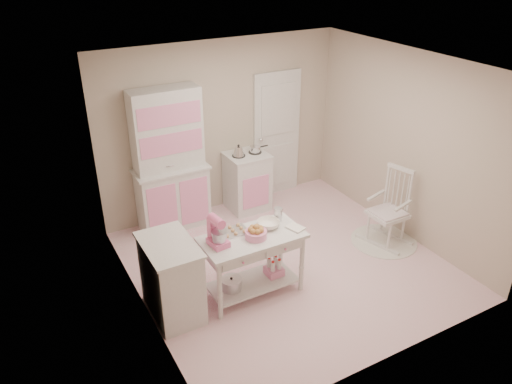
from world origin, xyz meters
The scene contains 14 objects.
room_shell centered at (0.00, 0.00, 1.65)m, with size 3.84×3.84×2.62m.
door centered at (0.95, 1.87, 1.02)m, with size 0.82×0.05×2.04m, color silver.
hutch centered at (-0.93, 1.66, 1.04)m, with size 1.06×0.50×2.08m, color silver.
stove centered at (0.27, 1.61, 0.46)m, with size 0.62×0.57×0.92m, color silver.
base_cabinet centered at (-1.63, -0.16, 0.46)m, with size 0.54×0.84×0.92m, color silver.
lace_rug centered at (1.49, -0.21, 0.01)m, with size 0.92×0.92×0.01m, color white.
rocking_chair centered at (1.49, -0.21, 0.55)m, with size 0.48×0.72×1.10m, color silver.
work_table centered at (-0.68, -0.29, 0.40)m, with size 1.20×0.60×0.80m, color silver.
stand_mixer centered at (-1.10, -0.27, 0.97)m, with size 0.20×0.28×0.34m, color pink.
cookie_tray centered at (-0.83, -0.11, 0.81)m, with size 0.34×0.24×0.02m, color silver.
bread_basket centered at (-0.66, -0.34, 0.85)m, with size 0.25×0.25×0.09m, color pink.
mixing_bowl centered at (-0.42, -0.21, 0.84)m, with size 0.27×0.27×0.08m, color white.
metal_pitcher centered at (-0.24, -0.13, 0.89)m, with size 0.10×0.10×0.17m, color silver.
recipe_book centered at (-0.23, -0.41, 0.81)m, with size 0.15×0.20×0.02m, color white.
Camera 1 is at (-2.99, -4.55, 3.86)m, focal length 35.00 mm.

